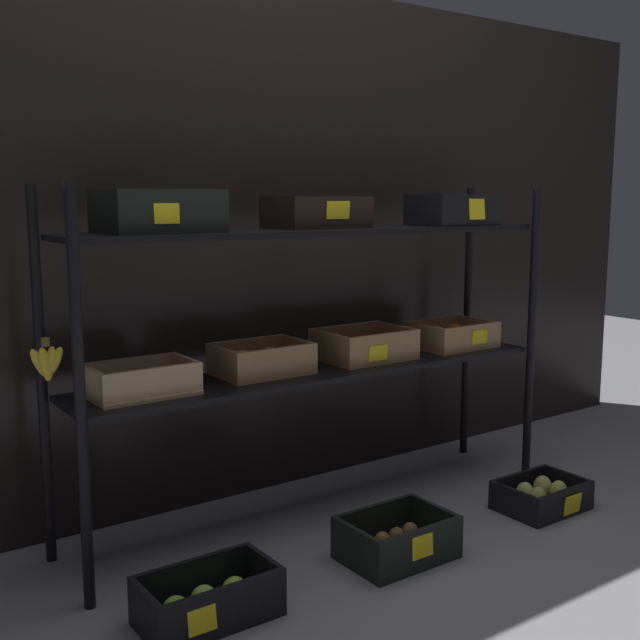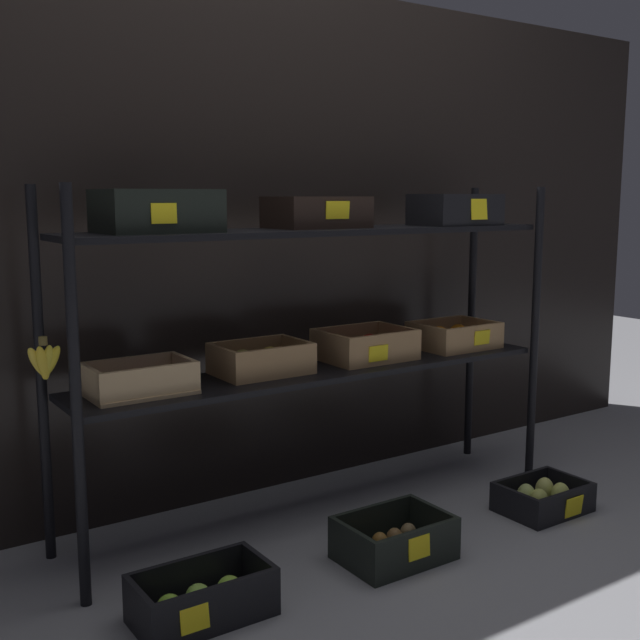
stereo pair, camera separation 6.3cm
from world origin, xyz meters
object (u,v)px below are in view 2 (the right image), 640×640
Objects in this scene: display_rack at (321,299)px; crate_ground_apple_green at (203,601)px; crate_ground_pear at (543,498)px; crate_ground_kiwi at (394,543)px.

crate_ground_apple_green is at bearing -147.57° from display_rack.
display_rack reaches higher than crate_ground_pear.
crate_ground_kiwi is (0.66, -0.01, -0.00)m from crate_ground_apple_green.
display_rack is 0.85m from crate_ground_kiwi.
crate_ground_kiwi is at bearing 179.46° from crate_ground_pear.
crate_ground_apple_green is 1.19× the size of crate_ground_pear.
crate_ground_kiwi reaches higher than crate_ground_pear.
crate_ground_kiwi is at bearing -93.18° from display_rack.
crate_ground_pear is at bearing -0.54° from crate_ground_kiwi.
crate_ground_apple_green is (-0.68, -0.43, -0.73)m from display_rack.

